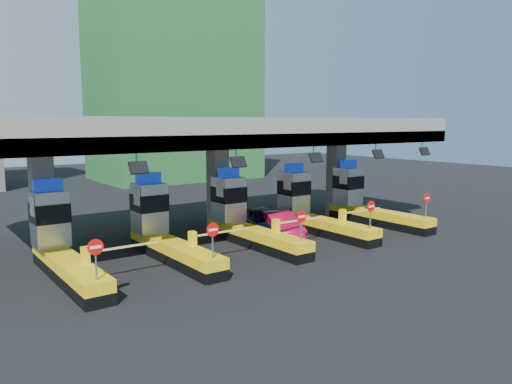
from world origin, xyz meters
TOP-DOWN VIEW (x-y plane):
  - ground at (0.00, 0.00)m, footprint 120.00×120.00m
  - toll_canopy at (0.00, 2.87)m, footprint 28.00×12.09m
  - toll_lane_far_left at (-10.00, 0.28)m, footprint 4.43×8.00m
  - toll_lane_left at (-5.00, 0.28)m, footprint 4.43×8.00m
  - toll_lane_center at (0.00, 0.28)m, footprint 4.43×8.00m
  - toll_lane_right at (5.00, 0.28)m, footprint 4.43×8.00m
  - toll_lane_far_right at (10.00, 0.28)m, footprint 4.43×8.00m
  - bg_building_scaffold at (12.00, 32.00)m, footprint 18.00×12.00m
  - van at (2.27, 1.65)m, footprint 3.15×5.05m
  - red_car at (2.38, -0.05)m, footprint 2.95×4.86m

SIDE VIEW (x-z plane):
  - ground at x=0.00m, z-range 0.00..0.00m
  - red_car at x=2.38m, z-range 0.00..1.51m
  - van at x=2.27m, z-range 0.00..1.60m
  - toll_lane_far_left at x=-10.00m, z-range -0.68..3.47m
  - toll_lane_left at x=-5.00m, z-range -0.68..3.47m
  - toll_lane_center at x=0.00m, z-range -0.68..3.47m
  - toll_lane_right at x=5.00m, z-range -0.68..3.47m
  - toll_lane_far_right at x=10.00m, z-range -0.68..3.47m
  - toll_canopy at x=0.00m, z-range 2.63..9.63m
  - bg_building_scaffold at x=12.00m, z-range 0.00..28.00m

